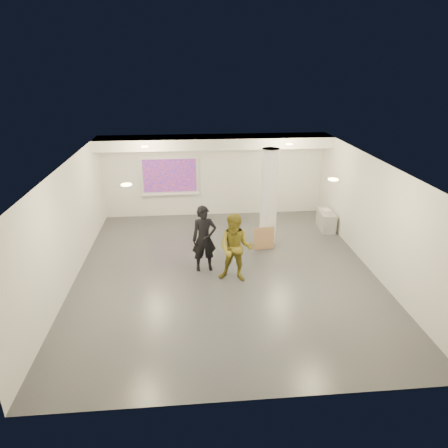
{
  "coord_description": "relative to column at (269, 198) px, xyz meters",
  "views": [
    {
      "loc": [
        -0.89,
        -9.59,
        5.34
      ],
      "look_at": [
        0.0,
        0.4,
        1.25
      ],
      "focal_mm": 32.0,
      "sensor_mm": 36.0,
      "label": 1
    }
  ],
  "objects": [
    {
      "name": "projection_screen",
      "position": [
        -3.1,
        2.65,
        0.03
      ],
      "size": [
        2.1,
        0.13,
        1.42
      ],
      "color": "silver",
      "rests_on": "wall_back"
    },
    {
      "name": "cardboard_back",
      "position": [
        -0.19,
        -0.45,
        -1.16
      ],
      "size": [
        0.64,
        0.22,
        0.69
      ],
      "primitive_type": "cube",
      "rotation": [
        -0.14,
        0.0,
        0.11
      ],
      "color": "#8D6644",
      "rests_on": "floor"
    },
    {
      "name": "downlight_nw",
      "position": [
        -3.7,
        0.7,
        1.48
      ],
      "size": [
        0.22,
        0.22,
        0.02
      ],
      "primitive_type": "cylinder",
      "color": "#E5C17F",
      "rests_on": "ceiling"
    },
    {
      "name": "papers_stack",
      "position": [
        2.26,
        1.09,
        -0.86
      ],
      "size": [
        0.3,
        0.35,
        0.02
      ],
      "primitive_type": "cube",
      "rotation": [
        0.0,
        0.0,
        0.25
      ],
      "color": "silver",
      "rests_on": "credenza"
    },
    {
      "name": "woman",
      "position": [
        -2.05,
        -1.6,
        -0.58
      ],
      "size": [
        0.72,
        0.51,
        1.84
      ],
      "primitive_type": "imported",
      "rotation": [
        0.0,
        0.0,
        0.11
      ],
      "color": "black",
      "rests_on": "floor"
    },
    {
      "name": "wall_left",
      "position": [
        -5.5,
        -1.8,
        0.0
      ],
      "size": [
        0.01,
        9.0,
        3.0
      ],
      "primitive_type": "cube",
      "color": "silver",
      "rests_on": "floor"
    },
    {
      "name": "column",
      "position": [
        0.0,
        0.0,
        0.0
      ],
      "size": [
        0.52,
        0.52,
        3.0
      ],
      "primitive_type": "cylinder",
      "color": "silver",
      "rests_on": "floor"
    },
    {
      "name": "man",
      "position": [
        -1.28,
        -2.25,
        -0.58
      ],
      "size": [
        1.06,
        0.93,
        1.84
      ],
      "primitive_type": "imported",
      "rotation": [
        0.0,
        0.0,
        -0.3
      ],
      "color": "olive",
      "rests_on": "floor"
    },
    {
      "name": "downlight_se",
      "position": [
        0.7,
        -3.3,
        1.48
      ],
      "size": [
        0.22,
        0.22,
        0.02
      ],
      "primitive_type": "cylinder",
      "color": "#E5C17F",
      "rests_on": "ceiling"
    },
    {
      "name": "floor",
      "position": [
        -1.5,
        -1.8,
        -1.5
      ],
      "size": [
        8.0,
        9.0,
        0.01
      ],
      "primitive_type": "cube",
      "color": "#383A40",
      "rests_on": "ground"
    },
    {
      "name": "credenza",
      "position": [
        2.22,
        0.94,
        -1.19
      ],
      "size": [
        0.54,
        1.11,
        0.63
      ],
      "primitive_type": "cube",
      "rotation": [
        0.0,
        0.0,
        -0.08
      ],
      "color": "gray",
      "rests_on": "floor"
    },
    {
      "name": "downlight_ne",
      "position": [
        0.7,
        0.7,
        1.48
      ],
      "size": [
        0.22,
        0.22,
        0.02
      ],
      "primitive_type": "cylinder",
      "color": "#E5C17F",
      "rests_on": "ceiling"
    },
    {
      "name": "downlight_sw",
      "position": [
        -3.7,
        -3.3,
        1.48
      ],
      "size": [
        0.22,
        0.22,
        0.02
      ],
      "primitive_type": "cylinder",
      "color": "#E5C17F",
      "rests_on": "ceiling"
    },
    {
      "name": "wall_right",
      "position": [
        2.5,
        -1.8,
        0.0
      ],
      "size": [
        0.01,
        9.0,
        3.0
      ],
      "primitive_type": "cube",
      "color": "silver",
      "rests_on": "floor"
    },
    {
      "name": "wall_front",
      "position": [
        -1.5,
        -6.3,
        0.0
      ],
      "size": [
        8.0,
        0.01,
        3.0
      ],
      "primitive_type": "cube",
      "color": "silver",
      "rests_on": "floor"
    },
    {
      "name": "wall_back",
      "position": [
        -1.5,
        2.7,
        0.0
      ],
      "size": [
        8.0,
        0.01,
        3.0
      ],
      "primitive_type": "cube",
      "color": "silver",
      "rests_on": "floor"
    },
    {
      "name": "soffit_band",
      "position": [
        -1.5,
        2.15,
        1.32
      ],
      "size": [
        8.0,
        1.1,
        0.36
      ],
      "primitive_type": "cube",
      "color": "silver",
      "rests_on": "ceiling"
    },
    {
      "name": "ceiling",
      "position": [
        -1.5,
        -1.8,
        1.5
      ],
      "size": [
        8.0,
        9.0,
        0.01
      ],
      "primitive_type": "cube",
      "color": "white",
      "rests_on": "floor"
    },
    {
      "name": "cardboard_front",
      "position": [
        -0.23,
        -0.24,
        -1.26
      ],
      "size": [
        0.45,
        0.24,
        0.47
      ],
      "primitive_type": "cube",
      "rotation": [
        -0.21,
        0.0,
        0.24
      ],
      "color": "#8D6644",
      "rests_on": "floor"
    }
  ]
}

